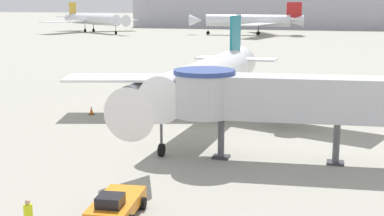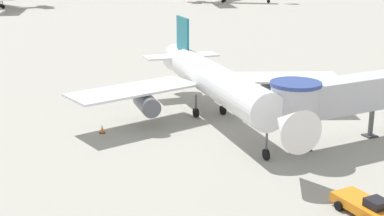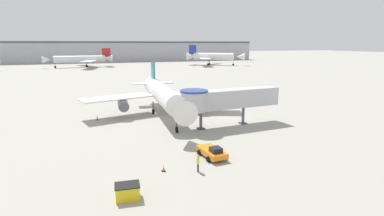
{
  "view_description": "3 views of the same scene",
  "coord_description": "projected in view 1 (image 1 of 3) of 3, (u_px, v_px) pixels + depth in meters",
  "views": [
    {
      "loc": [
        10.67,
        -41.34,
        10.4
      ],
      "look_at": [
        0.39,
        -3.13,
        2.45
      ],
      "focal_mm": 50.0,
      "sensor_mm": 36.0,
      "label": 1
    },
    {
      "loc": [
        -20.81,
        -42.57,
        15.93
      ],
      "look_at": [
        -5.02,
        -3.75,
        3.62
      ],
      "focal_mm": 50.0,
      "sensor_mm": 36.0,
      "label": 2
    },
    {
      "loc": [
        -11.8,
        -47.95,
        12.61
      ],
      "look_at": [
        3.8,
        -2.56,
        2.2
      ],
      "focal_mm": 28.0,
      "sensor_mm": 36.0,
      "label": 3
    }
  ],
  "objects": [
    {
      "name": "background_jet_red_tail",
      "position": [
        251.0,
        21.0,
        164.51
      ],
      "size": [
        35.32,
        39.25,
        9.98
      ],
      "rotation": [
        0.0,
        0.0,
        -1.47
      ],
      "color": "silver",
      "rests_on": "ground_plane"
    },
    {
      "name": "main_airplane",
      "position": [
        207.0,
        79.0,
        45.62
      ],
      "size": [
        28.66,
        29.01,
        8.95
      ],
      "rotation": [
        0.0,
        0.0,
        -0.05
      ],
      "color": "white",
      "rests_on": "ground_plane"
    },
    {
      "name": "pushback_tug_orange",
      "position": [
        116.0,
        205.0,
        26.01
      ],
      "size": [
        2.57,
        4.32,
        1.44
      ],
      "rotation": [
        0.0,
        0.0,
        0.1
      ],
      "color": "orange",
      "rests_on": "ground_plane"
    },
    {
      "name": "jet_bridge",
      "position": [
        280.0,
        97.0,
        34.56
      ],
      "size": [
        16.53,
        4.62,
        5.97
      ],
      "rotation": [
        0.0,
        0.0,
        0.09
      ],
      "color": "#B7B7BC",
      "rests_on": "ground_plane"
    },
    {
      "name": "ground_plane",
      "position": [
        197.0,
        130.0,
        43.91
      ],
      "size": [
        800.0,
        800.0,
        0.0
      ],
      "primitive_type": "plane",
      "color": "#9E9B8E"
    },
    {
      "name": "terminal_building",
      "position": [
        362.0,
        10.0,
        203.21
      ],
      "size": [
        176.71,
        25.24,
        13.96
      ],
      "color": "#A8A8B2",
      "rests_on": "ground_plane"
    },
    {
      "name": "background_jet_gold_tail",
      "position": [
        93.0,
        19.0,
        177.8
      ],
      "size": [
        34.04,
        30.94,
        9.89
      ],
      "rotation": [
        0.0,
        0.0,
        0.95
      ],
      "color": "silver",
      "rests_on": "ground_plane"
    },
    {
      "name": "traffic_cone_port_wing",
      "position": [
        91.0,
        110.0,
        49.7
      ],
      "size": [
        0.5,
        0.5,
        0.82
      ],
      "color": "black",
      "rests_on": "ground_plane"
    },
    {
      "name": "ground_crew_marshaller",
      "position": [
        28.0,
        216.0,
        23.7
      ],
      "size": [
        0.36,
        0.4,
        1.8
      ],
      "rotation": [
        0.0,
        0.0,
        0.98
      ],
      "color": "#1E2338",
      "rests_on": "ground_plane"
    }
  ]
}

